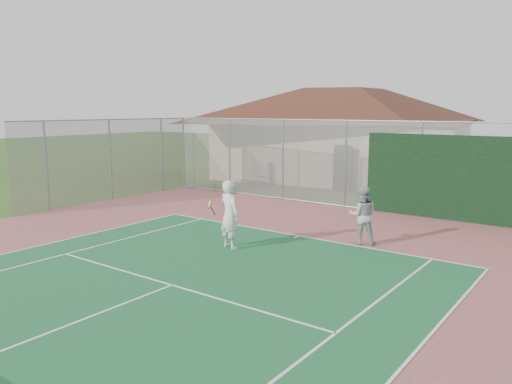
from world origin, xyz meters
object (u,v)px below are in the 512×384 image
player_white_front (229,215)px  player_grey_back (363,216)px  clubhouse (344,124)px  bleachers (254,170)px

player_white_front → player_grey_back: 3.90m
clubhouse → player_white_front: clubhouse is taller
player_grey_back → bleachers: bearing=-68.7°
bleachers → player_white_front: player_white_front is taller
bleachers → player_grey_back: bearing=-39.9°
clubhouse → bleachers: clubhouse is taller
player_white_front → clubhouse: bearing=-61.8°
clubhouse → player_grey_back: 14.68m
clubhouse → bleachers: 5.78m
bleachers → player_grey_back: (10.38, -8.68, 0.22)m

